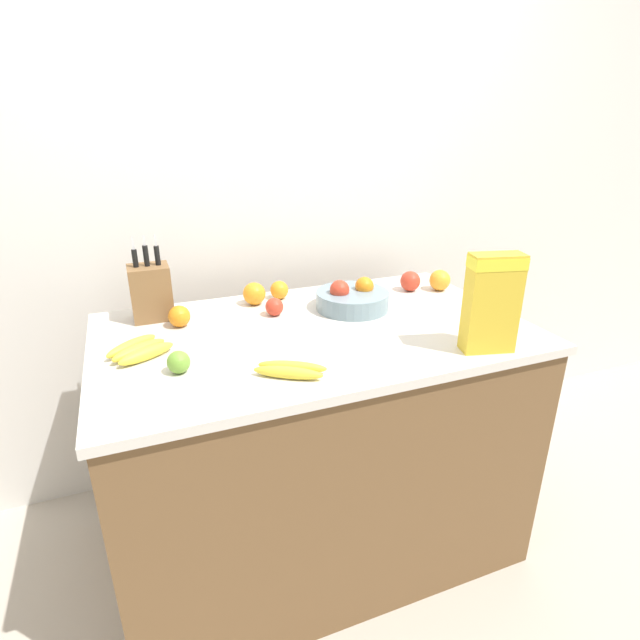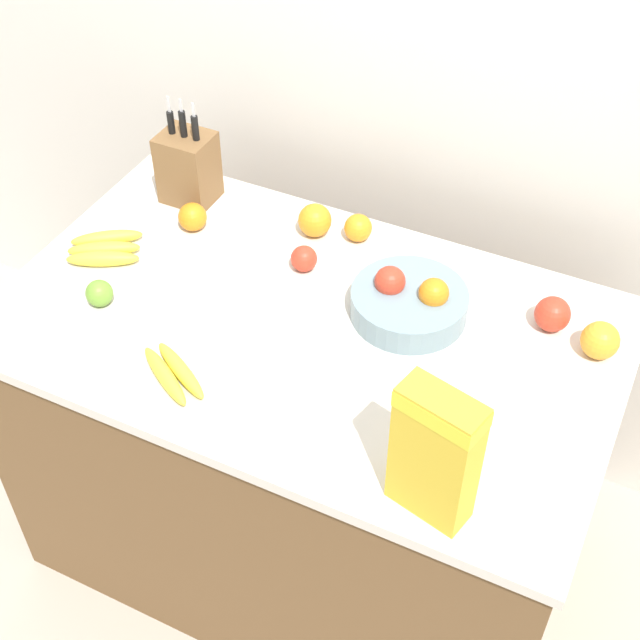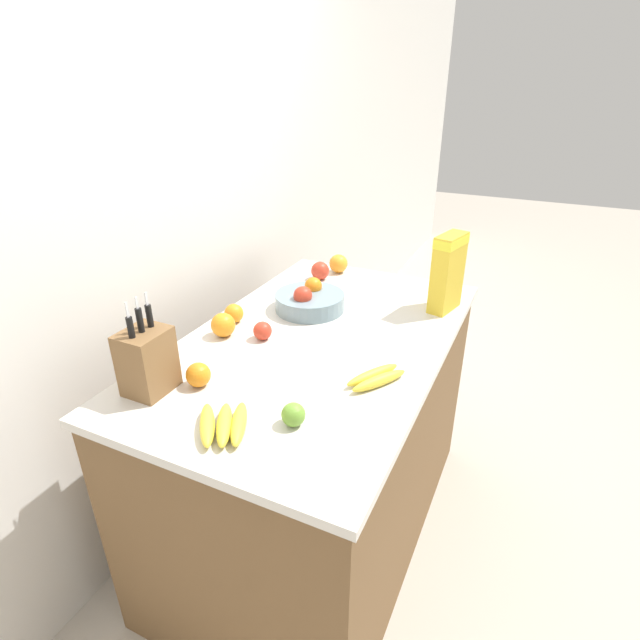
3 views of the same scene
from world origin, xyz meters
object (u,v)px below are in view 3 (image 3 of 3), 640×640
at_px(banana_bunch_left, 223,424).
at_px(apple_by_knife_block, 293,415).
at_px(fruit_bowl, 310,300).
at_px(orange_mid_left, 234,313).
at_px(knife_block, 147,361).
at_px(apple_near_bananas, 262,331).
at_px(orange_near_bowl, 223,325).
at_px(cereal_box, 448,270).
at_px(orange_back_center, 198,375).
at_px(orange_mid_right, 338,264).
at_px(apple_rear, 320,271).
at_px(banana_bunch_right, 376,378).

bearing_deg(banana_bunch_left, apple_by_knife_block, -57.41).
xyz_separation_m(fruit_bowl, orange_mid_left, (-0.22, 0.21, -0.00)).
bearing_deg(knife_block, apple_by_knife_block, -85.78).
xyz_separation_m(banana_bunch_left, apple_near_bananas, (0.48, 0.17, 0.01)).
bearing_deg(orange_near_bowl, apple_near_bananas, -74.59).
xyz_separation_m(fruit_bowl, banana_bunch_left, (-0.77, -0.13, -0.02)).
distance_m(cereal_box, orange_back_center, 1.02).
distance_m(cereal_box, orange_mid_right, 0.59).
distance_m(orange_mid_right, orange_near_bowl, 0.77).
bearing_deg(knife_block, fruit_bowl, -13.84).
distance_m(fruit_bowl, orange_near_bowl, 0.38).
height_order(orange_mid_right, orange_near_bowl, same).
height_order(apple_by_knife_block, apple_near_bananas, same).
height_order(cereal_box, orange_near_bowl, cereal_box).
xyz_separation_m(banana_bunch_left, orange_mid_right, (1.20, 0.19, 0.02)).
distance_m(apple_by_knife_block, orange_mid_left, 0.67).
height_order(apple_rear, orange_near_bowl, orange_near_bowl).
distance_m(cereal_box, apple_rear, 0.60).
xyz_separation_m(fruit_bowl, apple_near_bananas, (-0.29, 0.04, -0.01)).
bearing_deg(banana_bunch_right, banana_bunch_left, 143.47).
relative_size(apple_rear, apple_near_bananas, 1.26).
xyz_separation_m(cereal_box, orange_back_center, (-0.86, 0.54, -0.13)).
xyz_separation_m(apple_near_bananas, orange_mid_left, (0.07, 0.17, 0.00)).
bearing_deg(fruit_bowl, orange_mid_left, 137.14).
bearing_deg(orange_mid_right, orange_mid_left, 167.49).
bearing_deg(apple_near_bananas, cereal_box, -44.61).
relative_size(banana_bunch_left, apple_rear, 2.57).
bearing_deg(orange_near_bowl, fruit_bowl, -28.18).
xyz_separation_m(cereal_box, apple_by_knife_block, (-0.90, 0.20, -0.13)).
bearing_deg(orange_back_center, fruit_bowl, -5.39).
xyz_separation_m(apple_rear, orange_mid_right, (0.12, -0.04, 0.00)).
distance_m(banana_bunch_left, banana_bunch_right, 0.48).
relative_size(knife_block, cereal_box, 0.98).
xyz_separation_m(apple_rear, orange_mid_left, (-0.53, 0.11, -0.01)).
relative_size(fruit_bowl, banana_bunch_left, 1.28).
distance_m(knife_block, banana_bunch_left, 0.32).
relative_size(apple_by_knife_block, orange_mid_right, 0.75).
distance_m(knife_block, orange_near_bowl, 0.38).
bearing_deg(knife_block, orange_near_bowl, 0.64).
bearing_deg(orange_back_center, apple_near_bananas, -3.49).
xyz_separation_m(apple_rear, orange_near_bowl, (-0.64, 0.08, 0.00)).
height_order(fruit_bowl, orange_back_center, fruit_bowl).
height_order(banana_bunch_right, apple_rear, apple_rear).
distance_m(knife_block, apple_near_bananas, 0.44).
height_order(apple_rear, orange_back_center, apple_rear).
distance_m(knife_block, banana_bunch_right, 0.68).
relative_size(banana_bunch_right, apple_by_knife_block, 3.21).
relative_size(banana_bunch_right, orange_mid_left, 2.91).
relative_size(knife_block, apple_rear, 3.62).
distance_m(apple_rear, orange_back_center, 0.94).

